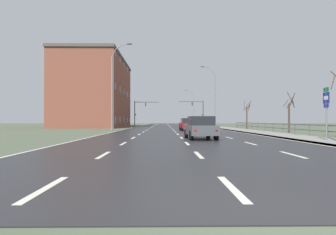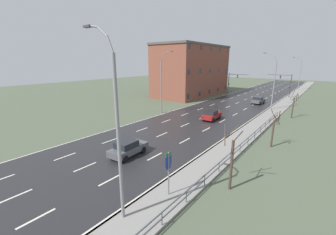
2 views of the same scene
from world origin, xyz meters
name	(u,v)px [view 1 (image 1 of 2)]	position (x,y,z in m)	size (l,w,h in m)	color
ground_plane	(171,128)	(0.00, 48.00, -0.06)	(160.00, 160.00, 0.12)	#4C5642
road_asphalt_strip	(170,126)	(0.00, 59.99, 0.01)	(14.00, 120.00, 0.03)	#232326
sidewalk_right	(209,126)	(8.43, 60.00, 0.06)	(3.00, 120.00, 0.12)	gray
guardrail	(283,127)	(9.85, 24.11, 0.71)	(0.07, 35.48, 1.00)	#515459
street_lamp_midground	(214,98)	(7.43, 47.76, 5.22)	(2.58, 0.24, 10.68)	slate
street_lamp_distant	(193,108)	(7.41, 84.94, 5.05)	(2.75, 0.24, 10.37)	slate
street_lamp_left_bank	(113,88)	(-7.44, 32.89, 5.25)	(2.53, 0.24, 10.74)	slate
highway_sign	(326,107)	(8.39, 13.99, 2.10)	(0.09, 0.68, 3.28)	slate
traffic_signal_right	(198,109)	(6.79, 65.87, 3.95)	(5.75, 0.36, 5.90)	#38383A
traffic_signal_left	(139,109)	(-6.81, 64.42, 3.82)	(5.63, 0.36, 5.70)	#38383A
car_distant	(191,123)	(3.89, 52.51, 0.80)	(2.02, 4.19, 1.57)	#474C51
car_mid_centre	(188,124)	(1.74, 34.10, 0.80)	(1.99, 4.18, 1.57)	maroon
car_near_left	(200,128)	(1.22, 16.78, 0.80)	(2.00, 4.19, 1.57)	#474C51
brick_building	(96,93)	(-14.53, 54.79, 6.66)	(11.05, 23.79, 13.30)	brown
bare_tree_mid	(289,114)	(12.03, 27.83, 1.92)	(1.19, 1.26, 4.28)	#423328
bare_tree_far	(247,116)	(11.79, 43.14, 2.05)	(1.14, 1.15, 4.45)	#423328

